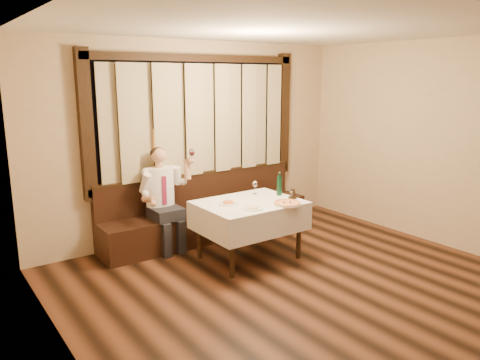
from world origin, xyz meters
TOP-DOWN VIEW (x-y plane):
  - room at (-0.00, 0.97)m, footprint 5.01×6.01m
  - banquette at (0.00, 2.72)m, footprint 3.20×0.61m
  - dining_table at (0.00, 1.70)m, footprint 1.27×0.97m
  - pizza at (0.30, 1.32)m, footprint 0.35×0.35m
  - pasta_red at (-0.27, 1.76)m, footprint 0.25×0.25m
  - pasta_cream at (-0.16, 1.41)m, footprint 0.24×0.24m
  - green_bottle at (0.52, 1.73)m, footprint 0.07×0.07m
  - table_wine_glass at (0.28, 1.96)m, footprint 0.07×0.07m
  - cruet_caddy at (0.53, 1.48)m, footprint 0.14×0.11m
  - seated_man at (-0.74, 2.63)m, footprint 0.76×0.56m

SIDE VIEW (x-z plane):
  - banquette at x=0.00m, z-range -0.16..0.78m
  - dining_table at x=0.00m, z-range 0.27..1.03m
  - pizza at x=0.30m, z-range 0.75..0.79m
  - pasta_cream at x=-0.16m, z-range 0.75..0.83m
  - pasta_red at x=-0.27m, z-range 0.75..0.83m
  - cruet_caddy at x=0.53m, z-range 0.74..0.87m
  - seated_man at x=-0.74m, z-range 0.12..1.50m
  - table_wine_glass at x=0.28m, z-range 0.80..0.98m
  - green_bottle at x=0.52m, z-range 0.73..1.05m
  - room at x=0.00m, z-range 0.09..2.91m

